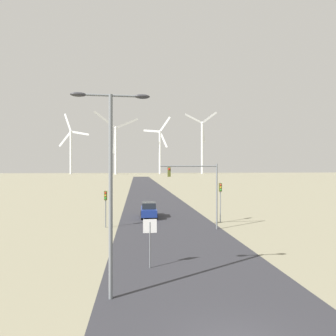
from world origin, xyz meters
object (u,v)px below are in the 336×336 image
Objects in this scene: traffic_light_mast_overhead at (197,182)px; wind_turbine_left at (116,145)px; streetlamp at (111,168)px; wind_turbine_center at (160,148)px; wind_turbine_far_left at (71,148)px; traffic_light_post_near_left at (106,201)px; car_approaching at (149,210)px; stop_sign_near at (150,234)px; wind_turbine_right at (202,143)px; traffic_light_post_near_right at (220,194)px.

traffic_light_mast_overhead is 0.11× the size of wind_turbine_left.
wind_turbine_center reaches higher than streetlamp.
traffic_light_mast_overhead is at bearing -73.92° from wind_turbine_far_left.
car_approaching is at bearing 46.43° from traffic_light_post_near_left.
car_approaching is (0.68, 15.65, -1.09)m from stop_sign_near.
traffic_light_mast_overhead is 8.74m from car_approaching.
traffic_light_post_near_left is 211.90m from wind_turbine_left.
traffic_light_post_near_left is at bearing -85.94° from wind_turbine_left.
traffic_light_post_near_left is (-1.85, 14.33, -3.23)m from streetlamp.
wind_turbine_left is at bearing -168.55° from wind_turbine_right.
streetlamp is at bearing -85.72° from wind_turbine_left.
streetlamp reaches higher than traffic_light_post_near_right.
wind_turbine_left is 84.74m from wind_turbine_right.
traffic_light_mast_overhead reaches higher than traffic_light_post_near_left.
wind_turbine_far_left is at bearing 103.80° from streetlamp.
traffic_light_post_near_left is at bearing 109.08° from stop_sign_near.
wind_turbine_right is at bearing 74.66° from streetlamp.
wind_turbine_right is (64.23, 237.79, 28.67)m from stop_sign_near.
traffic_light_post_near_right is (10.11, 15.17, -2.77)m from streetlamp.
stop_sign_near is at bearing -92.49° from car_approaching.
stop_sign_near is 0.69× the size of car_approaching.
stop_sign_near is 10.57m from traffic_light_mast_overhead.
stop_sign_near is 250.53m from wind_turbine_far_left.
wind_turbine_far_left is at bearing 178.26° from wind_turbine_center.
streetlamp is 0.17× the size of wind_turbine_center.
stop_sign_near is 0.05× the size of wind_turbine_left.
car_approaching is at bearing 122.79° from traffic_light_mast_overhead.
traffic_light_post_near_right is 212.20m from wind_turbine_left.
wind_turbine_center is 42.16m from wind_turbine_right.
wind_turbine_center is (41.12, 18.04, -0.91)m from wind_turbine_left.
wind_turbine_far_left reaches higher than traffic_light_post_near_right.
traffic_light_mast_overhead is at bearing -57.21° from car_approaching.
traffic_light_mast_overhead is at bearing 60.95° from stop_sign_near.
traffic_light_post_near_left reaches higher than stop_sign_near.
stop_sign_near is at bearing -105.12° from wind_turbine_right.
streetlamp is at bearing -97.84° from car_approaching.
wind_turbine_right reaches higher than wind_turbine_left.
traffic_light_post_near_left is at bearing 97.35° from streetlamp.
wind_turbine_left is 0.99× the size of wind_turbine_center.
stop_sign_near is at bearing -75.59° from wind_turbine_far_left.
wind_turbine_left is (-26.88, 209.19, 23.35)m from traffic_light_post_near_right.
wind_turbine_right is (66.17, 241.17, 24.81)m from streetlamp.
stop_sign_near is at bearing -85.16° from wind_turbine_left.
streetlamp is 18.44m from traffic_light_post_near_right.
traffic_light_post_near_left is at bearing -133.57° from car_approaching.
traffic_light_mast_overhead is 242.98m from wind_turbine_far_left.
traffic_light_post_near_left is at bearing -175.98° from traffic_light_post_near_right.
car_approaching is 0.08× the size of wind_turbine_left.
wind_turbine_center is (26.20, 228.08, 22.89)m from traffic_light_post_near_left.
streetlamp reaches higher than traffic_light_mast_overhead.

